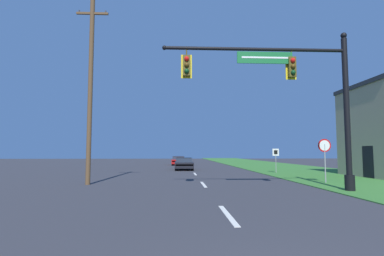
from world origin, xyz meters
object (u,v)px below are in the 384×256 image
Objects in this scene: signal_mast at (301,93)px; car_ahead at (184,164)px; route_sign_post at (276,155)px; utility_pole_near at (90,86)px; far_car at (178,161)px; stop_sign at (325,151)px.

signal_mast is 1.90× the size of car_ahead.
car_ahead is 9.47m from route_sign_post.
route_sign_post reaches higher than car_ahead.
signal_mast is at bearing -102.78° from route_sign_post.
utility_pole_near reaches higher than route_sign_post.
route_sign_post is (2.68, 11.82, -2.96)m from signal_mast.
far_car is at bearing 116.48° from route_sign_post.
stop_sign is 0.24× the size of utility_pole_near.
car_ahead is 0.43× the size of utility_pole_near.
signal_mast is 0.83× the size of utility_pole_near.
route_sign_post is 16.18m from utility_pole_near.
utility_pole_near reaches higher than stop_sign.
car_ahead is at bearing -87.29° from far_car.
stop_sign is at bearing 0.46° from utility_pole_near.
car_ahead is at bearing 106.26° from signal_mast.
far_car is 25.86m from utility_pole_near.
route_sign_post is (8.24, -16.54, 0.92)m from far_car.
utility_pole_near is at bearing -101.45° from far_car.
car_ahead is 11.13m from far_car.
car_ahead and far_car have the same top height.
stop_sign is 8.25m from route_sign_post.
signal_mast reaches higher than stop_sign.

